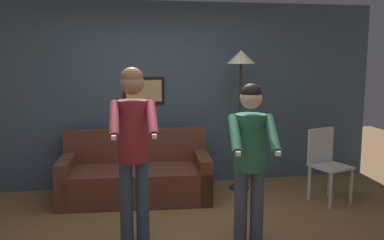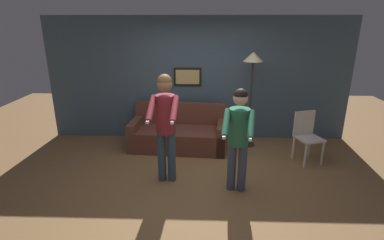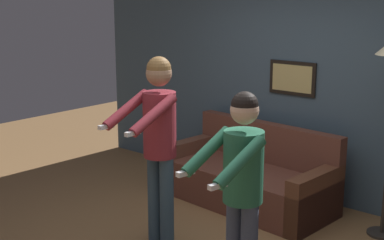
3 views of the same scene
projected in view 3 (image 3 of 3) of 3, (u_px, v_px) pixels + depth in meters
back_wall_assembly at (312, 85)px, 5.91m from camera, size 6.40×0.09×2.60m
couch at (249, 179)px, 5.93m from camera, size 1.96×0.99×0.87m
person_standing_left at (158, 133)px, 4.80m from camera, size 0.44×0.70×1.75m
person_standing_right at (241, 178)px, 3.94m from camera, size 0.50×0.66×1.60m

